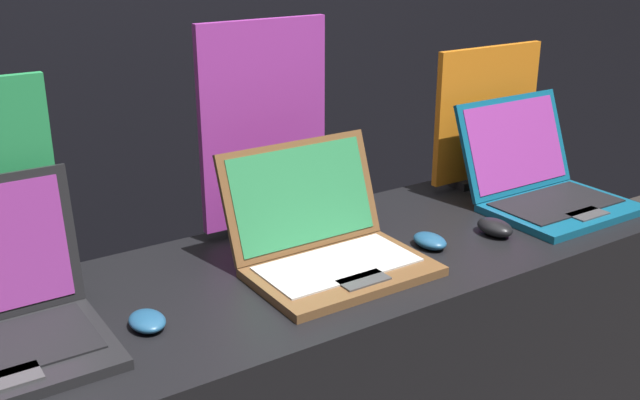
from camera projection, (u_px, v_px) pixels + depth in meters
mouse_front at (147, 321)px, 1.42m from camera, size 0.07×0.09×0.03m
laptop_middle at (325, 241)px, 1.66m from camera, size 0.39×0.34×0.26m
mouse_middle at (430, 241)px, 1.78m from camera, size 0.06×0.09×0.03m
promo_stand_middle at (263, 133)px, 1.81m from camera, size 0.34×0.07×0.52m
laptop_back at (543, 183)px, 2.03m from camera, size 0.38×0.37×0.27m
mouse_back at (495, 227)px, 1.85m from camera, size 0.07×0.10×0.04m
promo_stand_back at (486, 120)px, 2.17m from camera, size 0.38×0.07×0.40m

